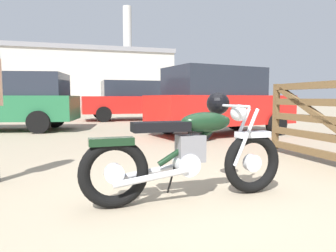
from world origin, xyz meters
TOP-DOWN VIEW (x-y plane):
  - ground_plane at (0.00, 0.00)m, footprint 80.00×80.00m
  - vintage_motorcycle at (-0.11, 0.07)m, footprint 2.08×0.74m
  - silver_sedan_mid at (2.44, 4.87)m, footprint 4.14×2.38m
  - white_estate_far at (1.40, 11.16)m, footprint 4.73×2.04m
  - industrial_building at (0.51, 37.66)m, footprint 18.78×11.37m

SIDE VIEW (x-z plane):
  - ground_plane at x=0.00m, z-range 0.00..0.00m
  - vintage_motorcycle at x=-0.11m, z-range -0.04..1.03m
  - silver_sedan_mid at x=2.44m, z-range 0.03..1.81m
  - white_estate_far at x=1.40m, z-range 0.07..1.81m
  - industrial_building at x=0.51m, z-range -2.91..9.69m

